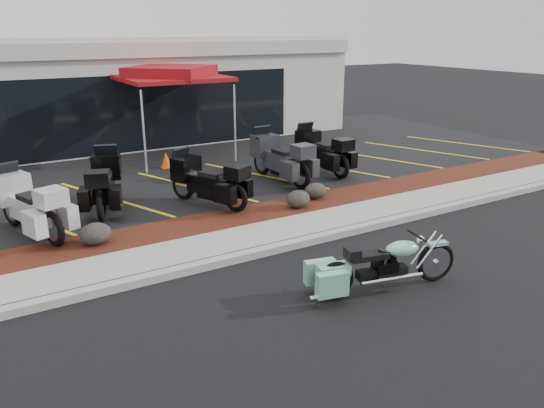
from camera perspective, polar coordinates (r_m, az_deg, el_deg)
ground at (r=10.14m, az=3.98°, el=-6.64°), size 90.00×90.00×0.00m
curb at (r=10.80m, az=1.26°, el=-4.56°), size 24.00×0.25×0.15m
sidewalk at (r=11.35m, az=-0.62°, el=-3.37°), size 24.00×1.20×0.15m
mulch_bed at (r=12.34m, az=-3.43°, el=-1.57°), size 24.00×1.20×0.16m
upper_lot at (r=17.11m, az=-11.86°, el=3.75°), size 26.00×9.60×0.15m
dealership_building at (r=22.73m, az=-17.59°, el=11.80°), size 18.00×8.16×4.00m
boulder_left at (r=11.18m, az=-18.45°, el=-3.05°), size 0.62×0.52×0.44m
boulder_mid at (r=12.79m, az=2.83°, el=0.55°), size 0.60×0.50×0.42m
boulder_right at (r=13.50m, az=4.71°, el=1.44°), size 0.57×0.47×0.40m
hero_cruiser at (r=9.76m, az=17.23°, el=-5.40°), size 2.83×1.27×0.97m
touring_white at (r=12.78m, az=-26.40°, el=0.90°), size 1.68×2.63×1.43m
touring_black_front at (r=14.00m, az=-17.24°, el=3.35°), size 1.70×2.58×1.40m
touring_black_mid at (r=13.46m, az=-9.62°, el=3.22°), size 1.77×2.46×1.34m
touring_grey at (r=15.58m, az=-1.09°, el=5.77°), size 1.17×2.59×1.46m
touring_black_rear at (r=16.62m, az=3.59°, el=6.42°), size 0.98×2.42×1.39m
traffic_cone at (r=16.88m, az=-11.32°, el=4.69°), size 0.39×0.39×0.48m
popup_canopy at (r=17.80m, az=-10.81°, el=13.49°), size 3.94×3.94×2.99m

